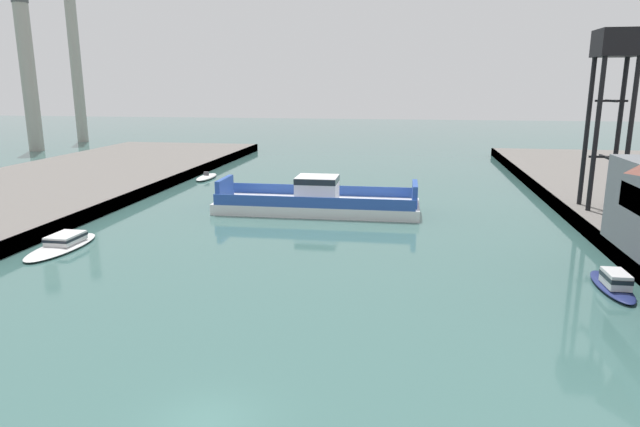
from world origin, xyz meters
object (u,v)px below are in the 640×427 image
chain_ferry (317,201)px  moored_boat_near_right (614,283)px  moored_boat_mid_left (206,177)px  smokestack_distant_a (76,63)px  moored_boat_near_left (63,243)px  smokestack_distant_b (28,68)px  crane_tower (615,66)px

chain_ferry → moored_boat_near_right: chain_ferry is taller
chain_ferry → moored_boat_mid_left: chain_ferry is taller
smokestack_distant_a → moored_boat_near_left: bearing=-59.0°
chain_ferry → smokestack_distant_b: bearing=145.2°
moored_boat_mid_left → moored_boat_near_left: bearing=-88.9°
moored_boat_near_left → moored_boat_near_right: 40.98m
chain_ferry → moored_boat_mid_left: size_ratio=3.35×
chain_ferry → crane_tower: bearing=0.7°
moored_boat_near_right → smokestack_distant_a: bearing=136.9°
moored_boat_mid_left → smokestack_distant_a: 68.40m
moored_boat_near_left → smokestack_distant_b: bearing=127.2°
chain_ferry → moored_boat_near_left: chain_ferry is taller
chain_ferry → smokestack_distant_b: (-65.11, 45.30, 15.03)m
moored_boat_mid_left → moored_boat_near_right: bearing=-42.0°
moored_boat_near_left → smokestack_distant_a: smokestack_distant_a is taller
smokestack_distant_b → chain_ferry: bearing=-34.8°
moored_boat_mid_left → smokestack_distant_b: bearing=149.3°
moored_boat_near_right → smokestack_distant_a: (-89.06, 83.22, 17.38)m
smokestack_distant_b → moored_boat_near_right: bearing=-36.4°
chain_ferry → crane_tower: 30.83m
moored_boat_mid_left → smokestack_distant_a: bearing=136.0°
smokestack_distant_a → smokestack_distant_b: size_ratio=1.11×
moored_boat_mid_left → crane_tower: (46.60, -17.51, 14.33)m
chain_ferry → moored_boat_near_left: (-18.23, -16.42, -0.72)m
moored_boat_near_left → crane_tower: size_ratio=0.51×
smokestack_distant_a → smokestack_distant_b: bearing=-85.9°
crane_tower → chain_ferry: bearing=-179.3°
chain_ferry → crane_tower: size_ratio=1.27×
moored_boat_near_left → moored_boat_mid_left: moored_boat_near_left is taller
smokestack_distant_a → moored_boat_mid_left: bearing=-44.0°
crane_tower → smokestack_distant_a: 113.56m
moored_boat_near_right → smokestack_distant_a: 123.12m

